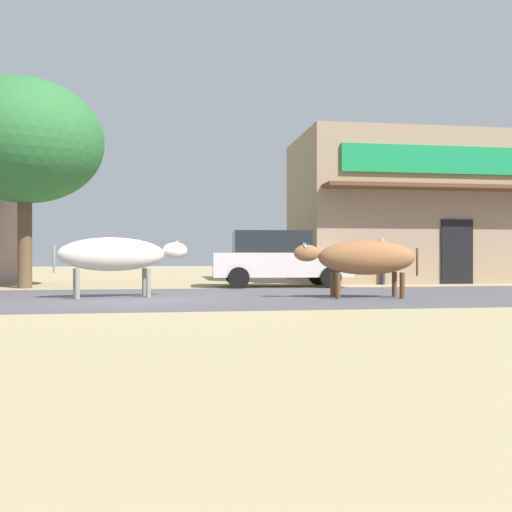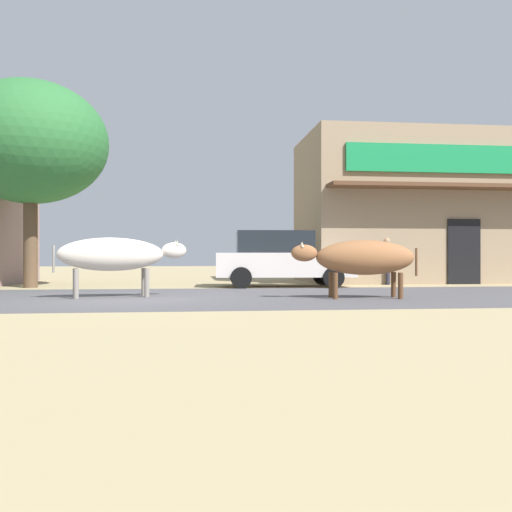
% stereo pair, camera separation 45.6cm
% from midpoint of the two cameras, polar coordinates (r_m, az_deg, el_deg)
% --- Properties ---
extents(ground, '(80.00, 80.00, 0.00)m').
position_cam_midpoint_polar(ground, '(12.76, -11.16, -4.07)').
color(ground, tan).
extents(asphalt_road, '(72.00, 6.69, 0.00)m').
position_cam_midpoint_polar(asphalt_road, '(12.76, -11.16, -4.06)').
color(asphalt_road, '#504E52').
rests_on(asphalt_road, ground).
extents(storefront_right_club, '(7.73, 5.54, 5.17)m').
position_cam_midpoint_polar(storefront_right_club, '(21.59, 15.73, 4.46)').
color(storefront_right_club, '#988064').
rests_on(storefront_right_club, ground).
extents(roadside_tree, '(4.39, 4.39, 5.92)m').
position_cam_midpoint_polar(roadside_tree, '(17.91, -20.77, 10.43)').
color(roadside_tree, brown).
rests_on(roadside_tree, ground).
extents(parked_hatchback_car, '(4.12, 2.11, 1.64)m').
position_cam_midpoint_polar(parked_hatchback_car, '(17.03, 3.26, -0.22)').
color(parked_hatchback_car, silver).
rests_on(parked_hatchback_car, ground).
extents(cow_near_brown, '(2.86, 1.14, 1.31)m').
position_cam_midpoint_polar(cow_near_brown, '(12.94, -12.91, 0.11)').
color(cow_near_brown, beige).
rests_on(cow_near_brown, ground).
extents(cow_far_dark, '(2.73, 0.93, 1.25)m').
position_cam_midpoint_polar(cow_far_dark, '(12.56, 11.54, -0.18)').
color(cow_far_dark, '#96603A').
rests_on(cow_far_dark, ground).
extents(pedestrian_by_shop, '(0.27, 0.61, 1.48)m').
position_cam_midpoint_polar(pedestrian_by_shop, '(18.73, 13.54, -0.16)').
color(pedestrian_by_shop, '#262633').
rests_on(pedestrian_by_shop, ground).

